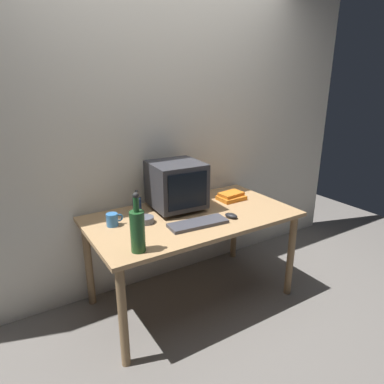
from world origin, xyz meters
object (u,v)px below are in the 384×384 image
bottle_short (137,205)px  cd_spindle (146,220)px  computer_mouse (231,216)px  crt_monitor (176,185)px  bottle_tall (138,230)px  metal_canister (199,190)px  keyboard (198,223)px  mug (113,220)px  book_stack (231,196)px

bottle_short → cd_spindle: 0.20m
computer_mouse → bottle_short: (-0.55, 0.45, 0.05)m
crt_monitor → bottle_tall: bearing=-137.5°
cd_spindle → metal_canister: metal_canister is taller
crt_monitor → keyboard: (-0.03, -0.35, -0.18)m
computer_mouse → cd_spindle: 0.62m
bottle_tall → metal_canister: bottle_tall is taller
bottle_short → cd_spindle: bearing=-96.4°
bottle_tall → cd_spindle: 0.43m
bottle_short → cd_spindle: size_ratio=1.53×
keyboard → bottle_short: 0.51m
crt_monitor → mug: bearing=-174.3°
bottle_short → mug: bottle_short is taller
crt_monitor → metal_canister: (0.28, 0.10, -0.12)m
book_stack → metal_canister: 0.27m
mug → cd_spindle: 0.23m
book_stack → metal_canister: bearing=142.5°
bottle_tall → cd_spindle: bearing=59.9°
keyboard → computer_mouse: computer_mouse is taller
metal_canister → computer_mouse: bearing=-93.8°
bottle_short → metal_canister: 0.58m
bottle_short → mug: 0.27m
computer_mouse → bottle_tall: 0.79m
keyboard → crt_monitor: bearing=90.1°
crt_monitor → computer_mouse: 0.48m
metal_canister → keyboard: bearing=-123.8°
mug → cd_spindle: mug is taller
bottle_tall → book_stack: 1.11m
bottle_tall → keyboard: bearing=14.6°
computer_mouse → bottle_tall: bearing=167.3°
crt_monitor → computer_mouse: size_ratio=4.07×
bottle_tall → mug: bottle_tall is taller
metal_canister → mug: bearing=-169.1°
mug → crt_monitor: bearing=5.7°
bottle_short → book_stack: size_ratio=0.84×
bottle_tall → book_stack: size_ratio=1.67×
bottle_tall → metal_canister: 1.00m
bottle_short → cd_spindle: (-0.02, -0.20, -0.05)m
computer_mouse → mug: 0.85m
cd_spindle → metal_canister: bearing=20.9°
cd_spindle → computer_mouse: bearing=-23.7°
computer_mouse → mug: mug is taller
crt_monitor → bottle_tall: size_ratio=1.11×
computer_mouse → bottle_short: 0.71m
computer_mouse → book_stack: (0.25, 0.31, 0.01)m
keyboard → mug: size_ratio=3.50×
computer_mouse → book_stack: bearing=31.3°
keyboard → metal_canister: 0.55m
book_stack → metal_canister: (-0.21, 0.16, 0.05)m
computer_mouse → metal_canister: 0.48m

